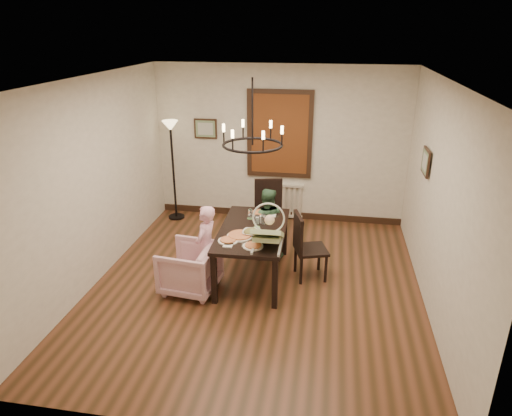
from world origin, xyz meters
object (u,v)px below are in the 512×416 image
(seated_man, at_px, (267,229))
(chair_right, at_px, (311,246))
(baby_bouncer, at_px, (268,232))
(drinking_glass, at_px, (257,220))
(elderly_woman, at_px, (206,253))
(floor_lamp, at_px, (173,172))
(chair_far, at_px, (269,213))
(armchair, at_px, (190,268))
(dining_table, at_px, (253,234))

(seated_man, bearing_deg, chair_right, 142.58)
(baby_bouncer, xyz_separation_m, drinking_glass, (-0.24, 0.62, -0.12))
(elderly_woman, height_order, floor_lamp, floor_lamp)
(chair_far, distance_m, baby_bouncer, 1.74)
(chair_right, height_order, baby_bouncer, baby_bouncer)
(chair_far, bearing_deg, baby_bouncer, -94.72)
(seated_man, xyz_separation_m, drinking_glass, (-0.06, -0.53, 0.37))
(armchair, height_order, seated_man, seated_man)
(armchair, distance_m, seated_man, 1.46)
(chair_far, xyz_separation_m, floor_lamp, (-1.87, 0.72, 0.38))
(chair_far, xyz_separation_m, elderly_woman, (-0.65, -1.51, -0.03))
(elderly_woman, xyz_separation_m, baby_bouncer, (0.87, -0.15, 0.46))
(chair_right, bearing_deg, dining_table, 80.91)
(chair_far, distance_m, chair_right, 1.29)
(chair_right, bearing_deg, seated_man, 35.81)
(chair_right, distance_m, floor_lamp, 3.19)
(armchair, distance_m, floor_lamp, 2.67)
(chair_right, height_order, elderly_woman, chair_right)
(armchair, relative_size, drinking_glass, 4.70)
(seated_man, xyz_separation_m, baby_bouncer, (0.18, -1.15, 0.49))
(drinking_glass, relative_size, floor_lamp, 0.09)
(drinking_glass, bearing_deg, elderly_woman, -143.35)
(chair_right, bearing_deg, armchair, 93.50)
(chair_right, relative_size, armchair, 1.35)
(chair_right, height_order, floor_lamp, floor_lamp)
(floor_lamp, bearing_deg, baby_bouncer, -48.87)
(chair_far, height_order, floor_lamp, floor_lamp)
(elderly_woman, distance_m, baby_bouncer, 1.00)
(elderly_woman, relative_size, baby_bouncer, 1.62)
(baby_bouncer, bearing_deg, seated_man, 97.42)
(elderly_woman, bearing_deg, armchair, -41.00)
(chair_right, bearing_deg, baby_bouncer, 121.34)
(dining_table, bearing_deg, elderly_woman, -151.33)
(seated_man, bearing_deg, elderly_woman, 54.18)
(chair_right, bearing_deg, drinking_glass, 72.23)
(chair_far, bearing_deg, drinking_glass, -103.45)
(baby_bouncer, relative_size, floor_lamp, 0.34)
(chair_right, height_order, armchair, chair_right)
(elderly_woman, relative_size, seated_man, 1.06)
(chair_far, relative_size, floor_lamp, 0.58)
(chair_right, relative_size, seated_man, 1.06)
(baby_bouncer, distance_m, drinking_glass, 0.68)
(floor_lamp, bearing_deg, seated_man, -33.12)
(elderly_woman, bearing_deg, drinking_glass, 136.74)
(chair_far, height_order, chair_right, chair_far)
(armchair, relative_size, elderly_woman, 0.74)
(seated_man, bearing_deg, dining_table, 80.05)
(chair_far, xyz_separation_m, armchair, (-0.85, -1.67, -0.19))
(armchair, bearing_deg, dining_table, 129.11)
(drinking_glass, bearing_deg, seated_man, 83.29)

